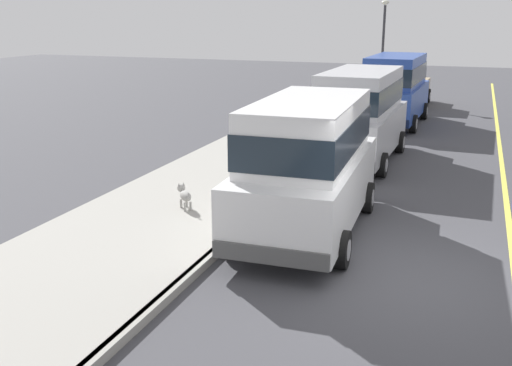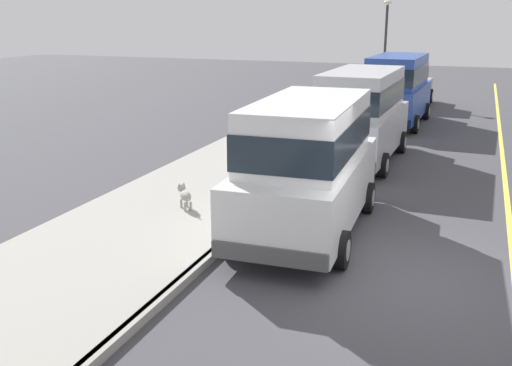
% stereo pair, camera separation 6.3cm
% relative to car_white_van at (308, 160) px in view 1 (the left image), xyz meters
% --- Properties ---
extents(ground_plane, '(80.00, 80.00, 0.00)m').
position_rel_car_white_van_xyz_m(ground_plane, '(2.08, -1.49, -1.39)').
color(ground_plane, '#424247').
extents(curb, '(0.16, 64.00, 0.14)m').
position_rel_car_white_van_xyz_m(curb, '(-1.12, -1.49, -1.32)').
color(curb, gray).
rests_on(curb, ground).
extents(sidewalk, '(3.60, 64.00, 0.14)m').
position_rel_car_white_van_xyz_m(sidewalk, '(-2.92, -1.49, -1.32)').
color(sidewalk, '#99968E').
rests_on(sidewalk, ground).
extents(car_white_van, '(2.26, 4.96, 2.52)m').
position_rel_car_white_van_xyz_m(car_white_van, '(0.00, 0.00, 0.00)').
color(car_white_van, white).
rests_on(car_white_van, ground).
extents(car_silver_van, '(2.23, 4.95, 2.52)m').
position_rel_car_white_van_xyz_m(car_silver_van, '(-0.15, 5.88, 0.00)').
color(car_silver_van, '#BCBCC1').
rests_on(car_silver_van, ground).
extents(car_blue_van, '(2.26, 4.97, 2.52)m').
position_rel_car_white_van_xyz_m(car_blue_van, '(0.00, 12.05, 0.00)').
color(car_blue_van, '#28479E').
rests_on(car_blue_van, ground).
extents(car_tan_hatchback, '(2.05, 3.85, 1.88)m').
position_rel_car_white_van_xyz_m(car_tan_hatchback, '(-0.15, 16.91, -0.42)').
color(car_tan_hatchback, tan).
rests_on(car_tan_hatchback, ground).
extents(dog_grey, '(0.56, 0.58, 0.49)m').
position_rel_car_white_van_xyz_m(dog_grey, '(-2.61, 0.05, -0.97)').
color(dog_grey, '#999691').
rests_on(dog_grey, sidewalk).
extents(street_lamp, '(0.36, 0.36, 4.42)m').
position_rel_car_white_van_xyz_m(street_lamp, '(-1.47, 18.46, 1.51)').
color(street_lamp, '#2D2D33').
rests_on(street_lamp, sidewalk).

